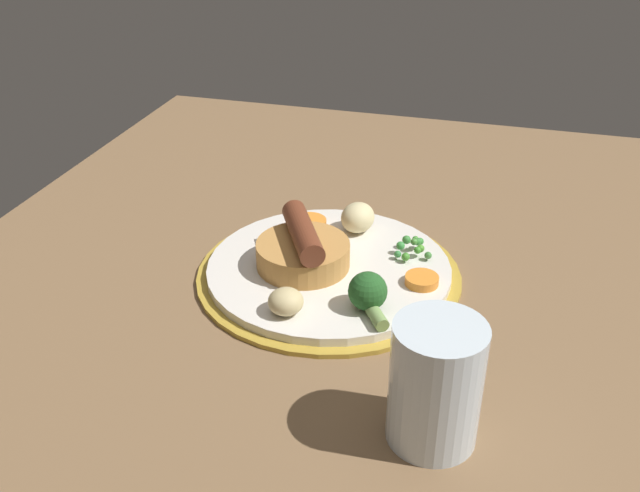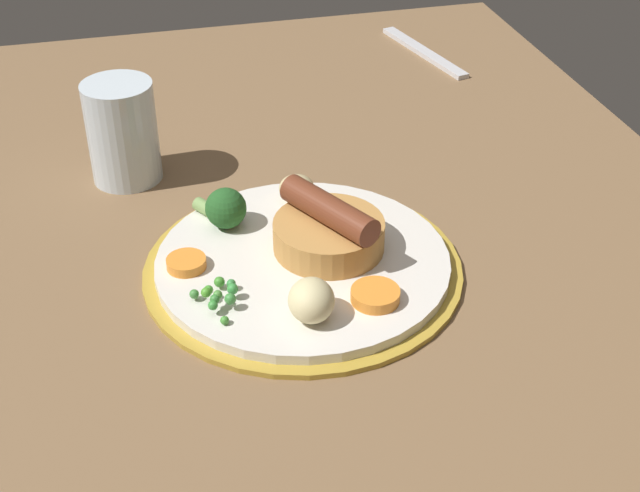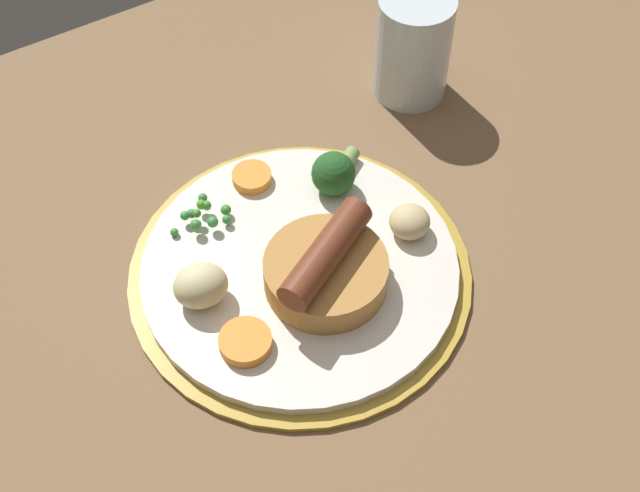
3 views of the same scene
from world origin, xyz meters
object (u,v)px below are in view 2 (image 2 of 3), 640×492
dinner_plate (303,265)px  sausage_pudding (329,230)px  carrot_slice_0 (375,295)px  fork (424,52)px  potato_chunk_0 (311,300)px  carrot_slice_4 (186,263)px  broccoli_floret_near (224,208)px  drinking_glass (122,132)px  potato_chunk_1 (294,189)px  pea_pile (219,294)px

dinner_plate → sausage_pudding: sausage_pudding is taller
carrot_slice_0 → fork: 54.63cm
potato_chunk_0 → carrot_slice_4: potato_chunk_0 is taller
dinner_plate → fork: (-42.73, 26.41, -0.27)cm
broccoli_floret_near → drinking_glass: size_ratio=0.55×
carrot_slice_0 → carrot_slice_4: 16.35cm
sausage_pudding → drinking_glass: drinking_glass is taller
potato_chunk_0 → fork: 57.81cm
sausage_pudding → potato_chunk_1: size_ratio=2.97×
sausage_pudding → fork: 48.29cm
carrot_slice_0 → drinking_glass: 32.63cm
carrot_slice_0 → sausage_pudding: bearing=-167.8°
dinner_plate → carrot_slice_4: carrot_slice_4 is taller
pea_pile → dinner_plate: bearing=119.3°
broccoli_floret_near → carrot_slice_4: size_ratio=1.66×
drinking_glass → dinner_plate: bearing=33.9°
sausage_pudding → pea_pile: size_ratio=1.85×
potato_chunk_1 → broccoli_floret_near: bearing=-69.3°
pea_pile → broccoli_floret_near: 11.45cm
sausage_pudding → drinking_glass: 25.01cm
carrot_slice_4 → fork: size_ratio=0.19×
dinner_plate → broccoli_floret_near: 9.13cm
sausage_pudding → carrot_slice_0: 8.36cm
potato_chunk_1 → drinking_glass: drinking_glass is taller
potato_chunk_1 → dinner_plate: bearing=-8.2°
potato_chunk_1 → carrot_slice_4: 13.95cm
dinner_plate → fork: dinner_plate is taller
broccoli_floret_near → potato_chunk_1: size_ratio=1.67×
carrot_slice_0 → carrot_slice_4: carrot_slice_0 is taller
dinner_plate → sausage_pudding: bearing=108.8°
broccoli_floret_near → potato_chunk_1: (-2.63, 6.97, -0.53)cm
drinking_glass → carrot_slice_4: bearing=10.8°
broccoli_floret_near → drinking_glass: drinking_glass is taller
broccoli_floret_near → potato_chunk_0: (14.71, 4.42, -0.09)cm
fork → carrot_slice_4: bearing=-54.5°
potato_chunk_0 → carrot_slice_0: potato_chunk_0 is taller
carrot_slice_0 → fork: (-49.92, 22.13, -1.60)cm
fork → drinking_glass: bearing=-73.8°
carrot_slice_4 → carrot_slice_0: bearing=59.7°
potato_chunk_0 → carrot_slice_0: (-0.80, 5.47, -1.16)cm
broccoli_floret_near → sausage_pudding: bearing=21.7°
pea_pile → broccoli_floret_near: broccoli_floret_near is taller
sausage_pudding → carrot_slice_4: 12.46cm
carrot_slice_4 → sausage_pudding: bearing=89.1°
carrot_slice_0 → carrot_slice_4: (-8.25, -14.12, -0.07)cm
broccoli_floret_near → pea_pile: bearing=-44.2°
sausage_pudding → carrot_slice_4: bearing=61.0°
dinner_plate → drinking_glass: bearing=-146.1°
sausage_pudding → pea_pile: 11.77cm
sausage_pudding → potato_chunk_0: size_ratio=2.35×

